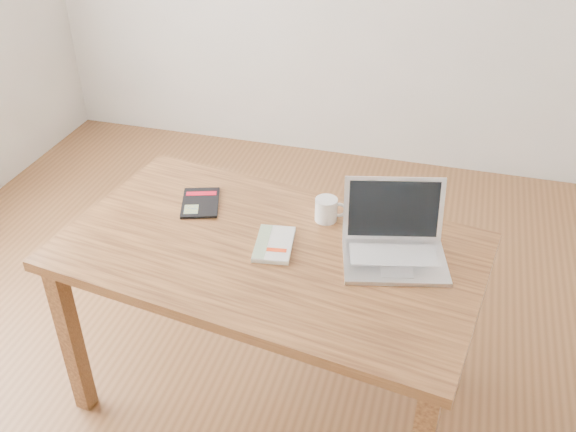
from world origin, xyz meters
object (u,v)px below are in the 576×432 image
(desk, at_px, (270,267))
(white_guidebook, at_px, (274,244))
(coffee_mug, at_px, (327,209))
(black_guidebook, at_px, (200,203))
(laptop, at_px, (394,242))

(desk, bearing_deg, white_guidebook, 42.15)
(white_guidebook, xyz_separation_m, coffee_mug, (0.14, 0.21, 0.04))
(coffee_mug, bearing_deg, black_guidebook, 171.34)
(white_guidebook, relative_size, laptop, 0.56)
(white_guidebook, distance_m, black_guidebook, 0.40)
(desk, xyz_separation_m, coffee_mug, (0.15, 0.22, 0.14))
(laptop, bearing_deg, desk, 176.29)
(desk, bearing_deg, laptop, 18.30)
(laptop, height_order, coffee_mug, laptop)
(laptop, distance_m, coffee_mug, 0.30)
(desk, bearing_deg, coffee_mug, 63.54)
(desk, relative_size, coffee_mug, 13.11)
(desk, xyz_separation_m, black_guidebook, (-0.34, 0.19, 0.09))
(desk, relative_size, white_guidebook, 6.95)
(white_guidebook, xyz_separation_m, laptop, (0.41, 0.07, 0.04))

